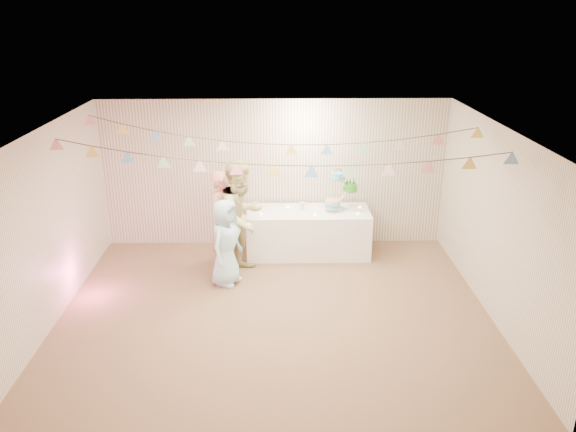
{
  "coord_description": "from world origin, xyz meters",
  "views": [
    {
      "loc": [
        0.04,
        -6.94,
        4.09
      ],
      "look_at": [
        0.2,
        0.8,
        1.15
      ],
      "focal_mm": 35.0,
      "sensor_mm": 36.0,
      "label": 1
    }
  ],
  "objects_px": {
    "cake_stand": "(341,192)",
    "person_child": "(226,243)",
    "person_adult_a": "(224,220)",
    "person_adult_b": "(241,218)",
    "table": "(308,232)"
  },
  "relations": [
    {
      "from": "table",
      "to": "cake_stand",
      "type": "bearing_deg",
      "value": 5.19
    },
    {
      "from": "table",
      "to": "person_child",
      "type": "relative_size",
      "value": 1.53
    },
    {
      "from": "person_adult_a",
      "to": "person_adult_b",
      "type": "distance_m",
      "value": 0.39
    },
    {
      "from": "person_adult_a",
      "to": "person_child",
      "type": "distance_m",
      "value": 0.64
    },
    {
      "from": "cake_stand",
      "to": "person_adult_a",
      "type": "height_order",
      "value": "person_adult_a"
    },
    {
      "from": "cake_stand",
      "to": "person_adult_a",
      "type": "bearing_deg",
      "value": -165.02
    },
    {
      "from": "person_adult_a",
      "to": "cake_stand",
      "type": "bearing_deg",
      "value": -43.7
    },
    {
      "from": "cake_stand",
      "to": "person_child",
      "type": "relative_size",
      "value": 0.51
    },
    {
      "from": "person_adult_b",
      "to": "table",
      "type": "bearing_deg",
      "value": -19.36
    },
    {
      "from": "person_adult_a",
      "to": "person_adult_b",
      "type": "height_order",
      "value": "person_adult_b"
    },
    {
      "from": "person_child",
      "to": "table",
      "type": "bearing_deg",
      "value": -25.57
    },
    {
      "from": "person_adult_a",
      "to": "person_child",
      "type": "relative_size",
      "value": 1.19
    },
    {
      "from": "person_adult_a",
      "to": "person_adult_b",
      "type": "bearing_deg",
      "value": -96.93
    },
    {
      "from": "cake_stand",
      "to": "person_adult_b",
      "type": "relative_size",
      "value": 0.37
    },
    {
      "from": "cake_stand",
      "to": "person_child",
      "type": "bearing_deg",
      "value": -148.51
    }
  ]
}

